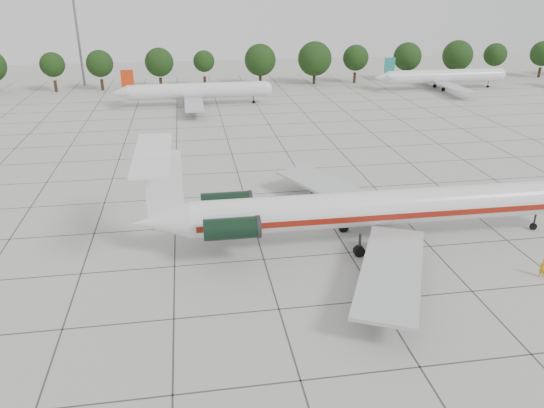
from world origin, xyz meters
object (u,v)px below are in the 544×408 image
object	(u,v)px
bg_airliner_d	(444,77)
floodlight_mast	(76,23)
main_airliner	(359,209)
ground_crew	(543,267)
bg_airliner_c	(197,91)

from	to	relation	value
bg_airliner_d	floodlight_mast	size ratio (longest dim) A/B	1.11
main_airliner	floodlight_mast	bearing A→B (deg)	113.85
ground_crew	floodlight_mast	world-z (taller)	floodlight_mast
ground_crew	bg_airliner_d	distance (m)	85.80
bg_airliner_d	bg_airliner_c	bearing A→B (deg)	-171.63
main_airliner	floodlight_mast	distance (m)	98.92
bg_airliner_c	floodlight_mast	xyz separation A→B (m)	(-26.11, 26.62, 11.37)
main_airliner	bg_airliner_d	xyz separation A→B (m)	(43.29, 71.81, -0.66)
ground_crew	main_airliner	bearing A→B (deg)	-33.49
floodlight_mast	ground_crew	bearing A→B (deg)	-61.79
ground_crew	bg_airliner_c	size ratio (longest dim) A/B	0.06
bg_airliner_c	floodlight_mast	distance (m)	38.98
bg_airliner_c	bg_airliner_d	bearing A→B (deg)	8.37
main_airliner	bg_airliner_d	bearing A→B (deg)	59.16
main_airliner	bg_airliner_c	bearing A→B (deg)	102.05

